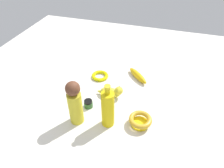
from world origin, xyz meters
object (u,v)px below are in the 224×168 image
at_px(person_figure_adult, 75,103).
at_px(banana, 138,76).
at_px(nail_polish_jar, 88,104).
at_px(bowl, 140,120).
at_px(bottle_tall, 108,109).
at_px(cat_figurine, 112,92).
at_px(bangle, 100,76).

bearing_deg(person_figure_adult, banana, -116.80).
bearing_deg(person_figure_adult, nail_polish_jar, -98.87).
xyz_separation_m(bowl, bottle_tall, (0.15, 0.04, 0.07)).
bearing_deg(nail_polish_jar, person_figure_adult, 81.13).
distance_m(person_figure_adult, bowl, 0.32).
distance_m(cat_figurine, bangle, 0.20).
distance_m(bangle, banana, 0.24).
bearing_deg(bowl, bottle_tall, 14.36).
bearing_deg(nail_polish_jar, bangle, -83.73).
distance_m(bowl, cat_figurine, 0.24).
bearing_deg(bottle_tall, bangle, -64.45).
relative_size(person_figure_adult, bangle, 2.29).
xyz_separation_m(person_figure_adult, banana, (-0.22, -0.43, -0.10)).
bearing_deg(bowl, bangle, -44.02).
distance_m(cat_figurine, banana, 0.24).
xyz_separation_m(bowl, banana, (0.08, -0.36, -0.01)).
relative_size(cat_figurine, nail_polish_jar, 3.25).
bearing_deg(banana, bottle_tall, -53.85).
xyz_separation_m(bangle, bottle_tall, (-0.16, 0.34, 0.09)).
bearing_deg(bottle_tall, cat_figurine, -78.68).
bearing_deg(person_figure_adult, cat_figurine, -117.48).
xyz_separation_m(person_figure_adult, nail_polish_jar, (-0.02, -0.11, -0.10)).
xyz_separation_m(cat_figurine, banana, (-0.10, -0.21, -0.01)).
height_order(cat_figurine, nail_polish_jar, cat_figurine).
distance_m(person_figure_adult, cat_figurine, 0.26).
distance_m(bangle, bottle_tall, 0.39).
bearing_deg(banana, bowl, -31.44).
relative_size(bangle, nail_polish_jar, 2.27).
relative_size(bowl, cat_figurine, 0.75).
height_order(person_figure_adult, nail_polish_jar, person_figure_adult).
distance_m(person_figure_adult, bangle, 0.39).
relative_size(nail_polish_jar, banana, 0.26).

